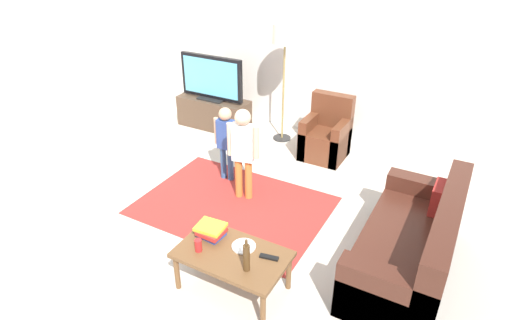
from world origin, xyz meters
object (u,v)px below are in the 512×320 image
Objects in this scene: coffee_table at (232,257)px; bottle at (246,257)px; tv_stand at (214,113)px; book_stack at (211,231)px; tv_remote at (269,257)px; child_near_tv at (226,137)px; child_center at (243,147)px; soda_can at (198,245)px; armchair at (326,137)px; tv at (211,78)px; floor_lamp at (285,40)px; plate at (244,246)px; couch at (415,248)px.

bottle is (0.22, -0.12, 0.18)m from coffee_table.
book_stack reaches higher than tv_stand.
book_stack is 0.62m from tv_remote.
child_near_tv is at bearing 127.07° from bottle.
bottle is at bearing -58.48° from child_center.
tv_stand is 7.06× the size of tv_remote.
soda_can is at bearing -171.12° from tv_remote.
bottle reaches higher than tv_stand.
armchair reaches higher than bottle.
armchair is at bearing 89.49° from tv_remote.
tv_remote is (0.62, -0.01, -0.05)m from book_stack.
tv_remote reaches higher than coffee_table.
tv is at bearing 122.18° from soda_can.
tv is at bearing 134.04° from child_center.
tv is 3.41m from book_stack.
tv reaches higher than child_near_tv.
floor_lamp is 3.46m from tv_remote.
bottle reaches higher than tv_remote.
book_stack is at bearing 156.29° from bottle.
child_near_tv is (-0.90, -1.26, 0.31)m from armchair.
floor_lamp reaches higher than child_center.
floor_lamp is at bearing 110.99° from bottle.
book_stack is 1.25× the size of plate.
couch is at bearing 44.41° from bottle.
couch is 5.63× the size of bottle.
couch is at bearing -27.94° from tv_stand.
child_near_tv is at bearing 147.05° from child_center.
tv is at bearing 130.23° from child_near_tv.
child_center is 1.48m from plate.
tv_stand is 1.33× the size of armchair.
bottle reaches higher than plate.
child_near_tv is 8.46× the size of soda_can.
tv_stand is 3.61m from plate.
child_near_tv is at bearing 127.35° from plate.
child_center reaches higher than couch.
book_stack is (-0.30, 0.11, 0.11)m from coffee_table.
tv_stand is 2.22m from child_center.
book_stack is 2.29× the size of soda_can.
coffee_table is 3.13× the size of bottle.
child_near_tv is at bearing -93.82° from floor_lamp.
book_stack is (-0.09, -2.79, 0.18)m from armchair.
tv_stand is 4.07m from couch.
tv_remote is 1.42× the size of soda_can.
tv is 2.06m from armchair.
floor_lamp reaches higher than book_stack.
armchair is at bearing -0.54° from tv.
floor_lamp reaches higher than tv.
armchair is 1.49m from floor_lamp.
plate is at bearing -52.65° from child_near_tv.
book_stack is at bearing -151.36° from couch.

